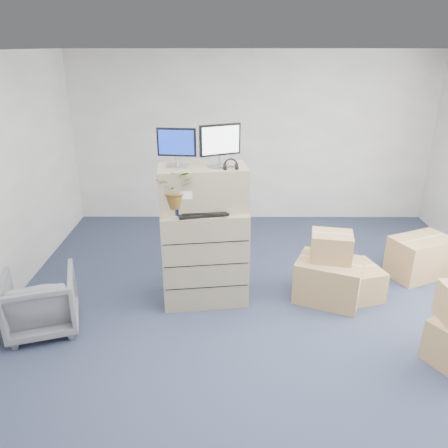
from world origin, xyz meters
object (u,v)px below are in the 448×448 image
at_px(monitor_right, 220,143).
at_px(keyboard, 203,213).
at_px(filing_cabinet_lower, 204,255).
at_px(office_chair, 41,299).
at_px(water_bottle, 207,198).
at_px(monitor_left, 177,145).
at_px(potted_plant, 176,194).

relative_size(monitor_right, keyboard, 0.85).
xyz_separation_m(filing_cabinet_lower, office_chair, (-1.70, -0.64, -0.21)).
xyz_separation_m(monitor_right, keyboard, (-0.19, -0.18, -0.73)).
bearing_deg(filing_cabinet_lower, keyboard, -98.19).
height_order(monitor_right, keyboard, monitor_right).
bearing_deg(water_bottle, office_chair, -159.53).
xyz_separation_m(filing_cabinet_lower, monitor_left, (-0.28, 0.05, 1.29)).
bearing_deg(water_bottle, monitor_right, 9.48).
relative_size(monitor_left, water_bottle, 1.55).
bearing_deg(monitor_right, potted_plant, 177.23).
xyz_separation_m(filing_cabinet_lower, monitor_right, (0.19, 0.04, 1.31)).
xyz_separation_m(monitor_right, office_chair, (-1.89, -0.68, -1.52)).
bearing_deg(office_chair, keyboard, 178.35).
distance_m(keyboard, office_chair, 1.94).
height_order(monitor_left, monitor_right, monitor_right).
bearing_deg(filing_cabinet_lower, water_bottle, 13.70).
distance_m(filing_cabinet_lower, monitor_left, 1.32).
bearing_deg(monitor_left, water_bottle, 1.06).
bearing_deg(monitor_left, keyboard, -28.15).
bearing_deg(keyboard, water_bottle, 61.05).
bearing_deg(monitor_left, office_chair, -147.98).
bearing_deg(water_bottle, filing_cabinet_lower, -158.98).
distance_m(potted_plant, office_chair, 1.81).
distance_m(monitor_right, keyboard, 0.78).
bearing_deg(monitor_right, office_chair, 175.58).
distance_m(keyboard, water_bottle, 0.21).
height_order(monitor_left, water_bottle, monitor_left).
height_order(potted_plant, office_chair, potted_plant).
distance_m(water_bottle, potted_plant, 0.38).
bearing_deg(potted_plant, monitor_right, 21.31).
relative_size(monitor_left, office_chair, 0.59).
bearing_deg(water_bottle, potted_plant, -153.84).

